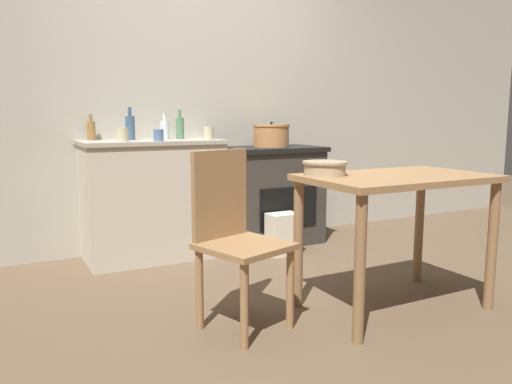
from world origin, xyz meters
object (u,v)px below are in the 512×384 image
Objects in this scene: bottle_far_left at (180,128)px; cup_mid_right at (159,135)px; chair at (235,234)px; work_table at (396,197)px; bottle_center_left at (130,127)px; stove at (273,195)px; cup_center at (122,135)px; bottle_left at (165,129)px; cup_center_right at (208,133)px; mixing_bowl_large at (325,167)px; stock_pot at (271,135)px; bottle_mid_left at (91,130)px; flour_sack at (283,234)px.

bottle_far_left reaches higher than cup_mid_right.
work_table is at bearing -30.64° from chair.
chair is 3.72× the size of bottle_center_left.
cup_mid_right is (0.14, -0.28, -0.05)m from bottle_center_left.
work_table is 1.77m from cup_mid_right.
cup_center is (-1.31, -0.16, 0.55)m from stove.
bottle_left is 2.05× the size of cup_center_right.
chair is at bearing 176.55° from mixing_bowl_large.
cup_center is at bearing 128.12° from work_table.
stock_pot is at bearing 71.77° from mixing_bowl_large.
bottle_mid_left is 1.93× the size of cup_center.
work_table is 1.34m from flour_sack.
cup_center reaches higher than cup_center_right.
mixing_bowl_large is 1.35m from cup_center_right.
bottle_far_left is 2.29× the size of cup_center.
bottle_far_left is (0.25, 1.56, 0.51)m from chair.
bottle_center_left is (-1.06, 0.51, 0.84)m from flour_sack.
bottle_left is (-0.42, 1.58, 0.18)m from mixing_bowl_large.
cup_center_right is (0.14, -0.25, -0.04)m from bottle_far_left.
cup_mid_right is at bearing -2.20° from cup_center.
flour_sack is at bearing -13.85° from cup_mid_right.
stock_pot is (0.11, 0.38, 0.77)m from flour_sack.
bottle_left is at bearing 173.19° from stock_pot.
stove is 8.26× the size of cup_center.
mixing_bowl_large is 1.56m from cup_center.
bottle_left reaches higher than cup_center_right.
stove is 1.67m from work_table.
cup_center is (-1.18, 0.24, 0.80)m from flour_sack.
work_table is 1.62m from cup_center_right.
cup_center is at bearing -65.77° from bottle_mid_left.
work_table is 5.31× the size of bottle_mid_left.
stove is at bearing 71.01° from mixing_bowl_large.
stock_pot is (1.02, 1.44, 0.44)m from chair.
work_table is 1.67m from stock_pot.
mixing_bowl_large reaches higher than flour_sack.
work_table reaches higher than flour_sack.
chair is 1.66m from bottle_far_left.
chair is (-0.91, 0.20, -0.15)m from work_table.
bottle_mid_left is 0.55m from cup_mid_right.
chair reaches higher than stove.
cup_center reaches higher than stove.
cup_center_right is at bearing 96.24° from mixing_bowl_large.
bottle_mid_left is at bearing 119.84° from mixing_bowl_large.
cup_center is (-0.39, -0.25, -0.03)m from bottle_left.
stove is 0.91× the size of chair.
bottle_far_left reaches higher than stock_pot.
flour_sack is 0.98m from cup_center_right.
bottle_center_left is (-0.15, 1.56, 0.52)m from chair.
bottle_mid_left reaches higher than cup_center_right.
bottle_far_left is at bearing 100.26° from mixing_bowl_large.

